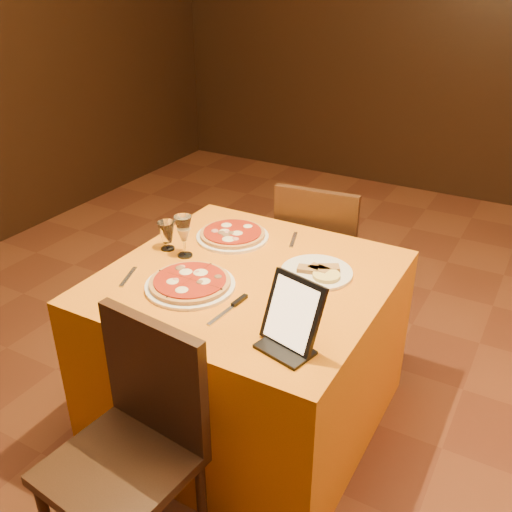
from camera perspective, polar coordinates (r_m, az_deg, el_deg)
The scene contains 13 objects.
floor at distance 2.50m, azimuth 6.66°, elevation -21.93°, with size 6.00×7.00×0.01m, color #5E2D19.
main_table at distance 2.52m, azimuth -0.78°, elevation -9.36°, with size 1.10×1.10×0.75m, color orange.
chair_main_near at distance 1.98m, azimuth -13.55°, elevation -19.83°, with size 0.45×0.45×0.91m, color black, non-canonical shape.
chair_main_far at distance 3.10m, azimuth 6.77°, elevation -0.16°, with size 0.43×0.43×0.91m, color black, non-canonical shape.
pizza_near at distance 2.24m, azimuth -6.60°, elevation -2.76°, with size 0.35×0.35×0.03m.
pizza_far at distance 2.61m, azimuth -2.36°, elevation 2.10°, with size 0.33×0.33×0.03m.
cutlet_dish at distance 2.33m, azimuth 6.08°, elevation -1.50°, with size 0.29×0.29×0.03m.
wine_glass at distance 2.44m, azimuth -7.22°, elevation 1.99°, with size 0.08×0.08×0.19m, color tan, non-canonical shape.
water_glass at distance 2.52m, azimuth -8.90°, elevation 2.01°, with size 0.06×0.06×0.13m, color silver, non-canonical shape.
tablet at distance 1.86m, azimuth 3.69°, elevation -5.69°, with size 0.21×0.02×0.24m, color black.
knife at distance 2.08m, azimuth -3.03°, elevation -5.60°, with size 0.21×0.02×0.01m, color silver.
fork_near at distance 2.35m, azimuth -12.65°, elevation -2.05°, with size 0.16×0.02×0.01m, color silver.
fork_far at distance 2.60m, azimuth 3.76°, elevation 1.63°, with size 0.16×0.02×0.01m, color #A5A3AA.
Camera 1 is at (0.55, -1.53, 1.89)m, focal length 40.00 mm.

